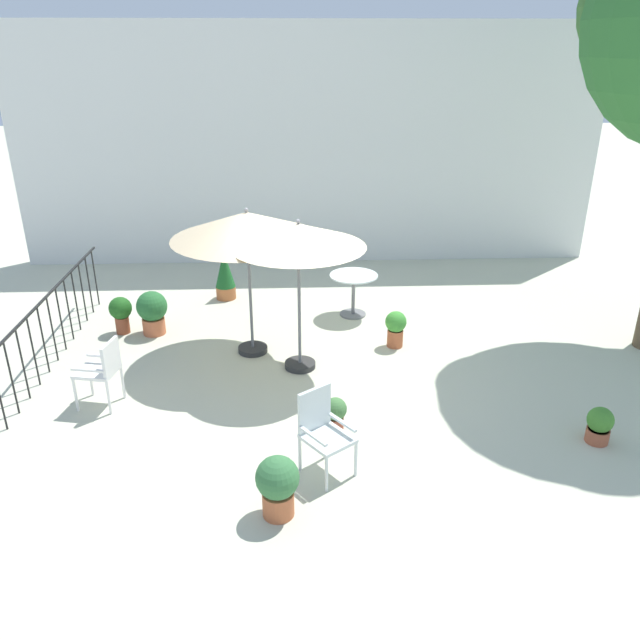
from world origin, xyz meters
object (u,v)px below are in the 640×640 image
at_px(potted_plant_1, 152,311).
at_px(potted_plant_5, 278,484).
at_px(patio_chair_1, 102,368).
at_px(potted_plant_2, 396,327).
at_px(patio_umbrella_1, 247,227).
at_px(patio_chair_0, 322,428).
at_px(potted_plant_0, 335,412).
at_px(cafe_table_0, 353,287).
at_px(potted_plant_6, 599,425).
at_px(patio_umbrella_0, 298,238).
at_px(potted_plant_4, 121,312).
at_px(potted_plant_3, 225,275).

height_order(potted_plant_1, potted_plant_5, potted_plant_1).
distance_m(patio_chair_1, potted_plant_2, 4.24).
distance_m(patio_umbrella_1, potted_plant_5, 3.94).
height_order(patio_chair_0, patio_chair_1, patio_chair_0).
distance_m(patio_umbrella_1, potted_plant_1, 2.34).
distance_m(patio_chair_1, potted_plant_5, 3.10).
bearing_deg(patio_chair_1, potted_plant_2, 21.26).
bearing_deg(potted_plant_2, patio_chair_0, -112.81).
bearing_deg(potted_plant_5, patio_chair_0, 56.55).
height_order(patio_chair_1, potted_plant_5, patio_chair_1).
bearing_deg(potted_plant_0, cafe_table_0, 81.24).
xyz_separation_m(cafe_table_0, potted_plant_6, (2.49, -3.84, -0.28)).
relative_size(patio_umbrella_1, cafe_table_0, 2.73).
bearing_deg(potted_plant_6, patio_umbrella_0, 149.94).
relative_size(cafe_table_0, potted_plant_4, 1.33).
relative_size(patio_umbrella_1, patio_chair_1, 2.44).
relative_size(potted_plant_0, potted_plant_6, 0.93).
bearing_deg(patio_chair_0, potted_plant_5, -123.45).
bearing_deg(patio_chair_1, cafe_table_0, 39.00).
height_order(cafe_table_0, patio_chair_0, patio_chair_0).
height_order(potted_plant_1, potted_plant_3, potted_plant_3).
height_order(patio_umbrella_1, cafe_table_0, patio_umbrella_1).
distance_m(patio_umbrella_0, potted_plant_1, 3.04).
relative_size(patio_chair_0, potted_plant_5, 1.44).
bearing_deg(patio_chair_0, potted_plant_4, 129.65).
bearing_deg(patio_umbrella_1, potted_plant_6, -31.34).
xyz_separation_m(patio_umbrella_0, potted_plant_3, (-1.31, 2.72, -1.47)).
height_order(patio_chair_0, potted_plant_5, patio_chair_0).
relative_size(potted_plant_0, potted_plant_5, 0.63).
bearing_deg(patio_chair_1, potted_plant_0, -13.18).
height_order(cafe_table_0, potted_plant_6, cafe_table_0).
height_order(patio_chair_0, potted_plant_2, patio_chair_0).
distance_m(patio_chair_1, potted_plant_0, 2.98).
bearing_deg(potted_plant_2, potted_plant_5, -115.00).
bearing_deg(potted_plant_2, patio_umbrella_0, -156.85).
xyz_separation_m(patio_chair_1, potted_plant_4, (-0.33, 2.21, -0.17)).
bearing_deg(potted_plant_1, potted_plant_0, -46.32).
distance_m(patio_chair_0, patio_chair_1, 3.06).
xyz_separation_m(patio_umbrella_1, patio_chair_0, (0.91, -2.88, -1.40)).
bearing_deg(cafe_table_0, potted_plant_1, -169.47).
distance_m(patio_umbrella_0, potted_plant_2, 2.25).
xyz_separation_m(potted_plant_4, potted_plant_6, (6.24, -3.28, -0.13)).
height_order(patio_umbrella_0, potted_plant_4, patio_umbrella_0).
height_order(patio_umbrella_1, potted_plant_4, patio_umbrella_1).
bearing_deg(potted_plant_5, patio_chair_1, 136.16).
distance_m(patio_chair_0, potted_plant_1, 4.40).
bearing_deg(potted_plant_4, patio_umbrella_1, -19.93).
bearing_deg(patio_chair_0, potted_plant_3, 106.60).
bearing_deg(potted_plant_0, patio_umbrella_0, 104.12).
distance_m(patio_chair_1, potted_plant_1, 2.18).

